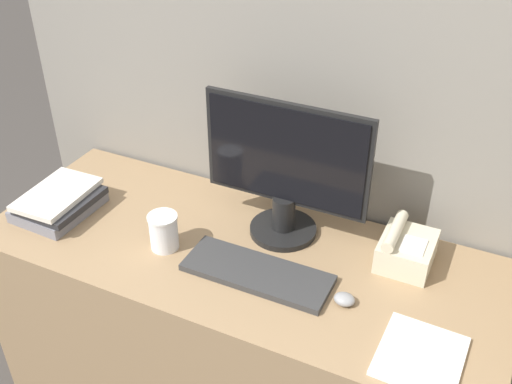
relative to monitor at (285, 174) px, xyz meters
The scene contains 9 objects.
cubicle_panel_rear 0.25m from the monitor, 111.93° to the left, with size 2.02×0.04×1.78m.
desk 0.63m from the monitor, 119.97° to the right, with size 1.62×0.64×0.77m.
monitor is the anchor object (origin of this frame).
keyboard 0.31m from the monitor, 86.31° to the right, with size 0.44×0.16×0.02m.
mouse 0.41m from the monitor, 39.13° to the right, with size 0.06×0.05×0.03m.
coffee_cup 0.41m from the monitor, 142.59° to the right, with size 0.09×0.09×0.12m.
book_stack 0.77m from the monitor, 162.86° to the right, with size 0.23×0.27×0.08m.
desk_telephone 0.42m from the monitor, ahead, with size 0.15×0.18×0.12m.
paper_pile 0.64m from the monitor, 32.68° to the right, with size 0.21×0.23×0.01m.
Camera 1 is at (0.66, -0.95, 1.94)m, focal length 42.00 mm.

